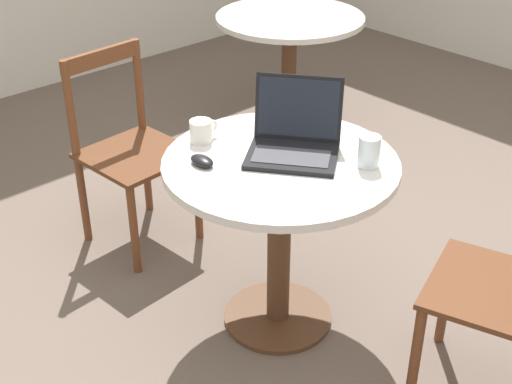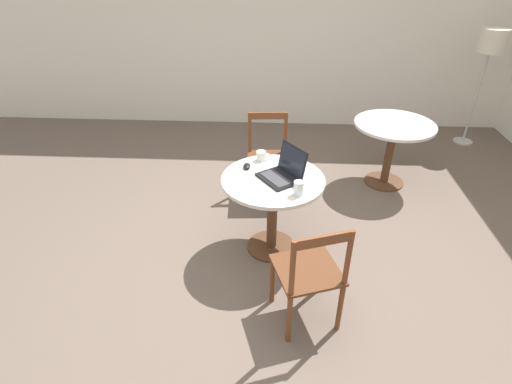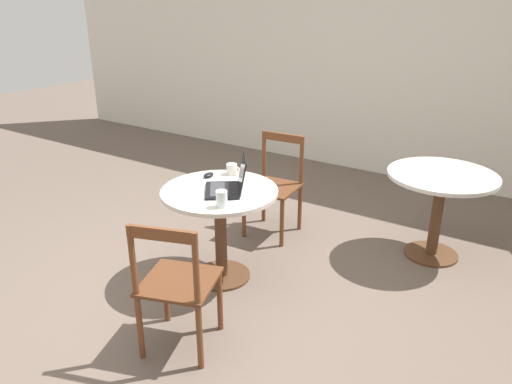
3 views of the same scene
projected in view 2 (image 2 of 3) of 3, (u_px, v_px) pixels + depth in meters
ground_plane at (271, 273)px, 3.29m from camera, size 16.00×16.00×0.00m
wall_back at (279, 27)px, 5.29m from camera, size 9.40×0.06×2.70m
cafe_table_near at (273, 195)px, 3.28m from camera, size 0.84×0.84×0.71m
cafe_table_mid at (392, 137)px, 4.23m from camera, size 0.84×0.84×0.71m
chair_near_back at (268, 158)px, 4.09m from camera, size 0.45×0.45×0.87m
chair_near_front at (310, 274)px, 2.67m from camera, size 0.53×0.53×0.87m
floor_lamp at (491, 47)px, 4.76m from camera, size 0.32×0.32×1.46m
laptop at (283, 172)px, 3.17m from camera, size 0.42×0.42×0.25m
mouse at (247, 166)px, 3.33m from camera, size 0.06×0.10×0.03m
mug at (261, 156)px, 3.43m from camera, size 0.12×0.08×0.08m
drinking_glass at (299, 188)px, 2.96m from camera, size 0.08×0.08×0.11m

